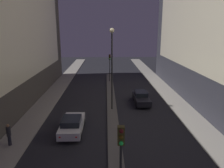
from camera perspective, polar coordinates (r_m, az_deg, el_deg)
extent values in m
cube|color=#F4EAC6|center=(26.29, -22.46, 18.10)|extent=(0.05, 31.80, 15.65)
cube|color=#56544F|center=(26.74, -0.10, -5.48)|extent=(1.12, 36.44, 0.13)
cube|color=#3D3814|center=(10.19, 2.36, -13.27)|extent=(0.32, 0.28, 0.90)
sphere|color=#4C0F0F|center=(9.89, 2.45, -12.21)|extent=(0.20, 0.20, 0.20)
sphere|color=#4C380A|center=(10.03, 2.44, -13.75)|extent=(0.20, 0.20, 0.20)
sphere|color=#1EEA4C|center=(10.17, 2.42, -15.24)|extent=(0.20, 0.20, 0.20)
cylinder|color=black|center=(38.03, -0.59, 3.55)|extent=(0.12, 0.12, 3.81)
cube|color=#3D3814|center=(37.66, -0.60, 7.07)|extent=(0.32, 0.28, 0.90)
sphere|color=#4C0F0F|center=(37.45, -0.60, 7.50)|extent=(0.20, 0.20, 0.20)
sphere|color=#4C380A|center=(37.48, -0.60, 7.04)|extent=(0.20, 0.20, 0.20)
sphere|color=#1EEA4C|center=(37.52, -0.60, 6.59)|extent=(0.20, 0.20, 0.20)
cylinder|color=black|center=(24.11, -0.01, 3.14)|extent=(0.16, 0.16, 8.64)
sphere|color=#F9EAB2|center=(23.66, -0.01, 13.83)|extent=(0.51, 0.51, 0.51)
cube|color=silver|center=(20.27, -10.34, -10.57)|extent=(1.88, 4.60, 0.68)
cube|color=black|center=(19.72, -10.57, -9.44)|extent=(1.60, 2.07, 0.49)
cube|color=red|center=(18.35, -13.51, -13.42)|extent=(0.14, 0.04, 0.10)
cube|color=red|center=(18.12, -9.33, -13.55)|extent=(0.14, 0.04, 0.10)
cylinder|color=black|center=(21.83, -11.93, -9.78)|extent=(0.22, 0.64, 0.64)
cylinder|color=black|center=(21.59, -7.53, -9.85)|extent=(0.22, 0.64, 0.64)
cylinder|color=black|center=(19.31, -13.43, -13.20)|extent=(0.22, 0.64, 0.64)
cylinder|color=black|center=(19.04, -8.41, -13.35)|extent=(0.22, 0.64, 0.64)
cube|color=black|center=(27.52, 7.66, -3.77)|extent=(1.71, 4.75, 0.64)
cube|color=black|center=(27.69, 7.58, -2.42)|extent=(1.45, 2.14, 0.50)
cube|color=red|center=(29.67, 5.80, -2.31)|extent=(0.14, 0.04, 0.10)
cube|color=red|center=(29.84, 8.08, -2.28)|extent=(0.14, 0.04, 0.10)
cylinder|color=black|center=(28.90, 5.72, -3.50)|extent=(0.22, 0.64, 0.64)
cylinder|color=black|center=(29.12, 8.63, -3.45)|extent=(0.22, 0.64, 0.64)
cylinder|color=black|center=(26.14, 6.53, -5.46)|extent=(0.22, 0.64, 0.64)
cylinder|color=black|center=(26.38, 9.74, -5.39)|extent=(0.22, 0.64, 0.64)
cylinder|color=black|center=(19.55, -25.18, -13.18)|extent=(0.26, 0.26, 0.83)
cylinder|color=#232328|center=(19.22, -25.43, -11.10)|extent=(0.34, 0.34, 0.73)
sphere|color=#9E704C|center=(19.02, -25.58, -9.77)|extent=(0.24, 0.24, 0.24)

